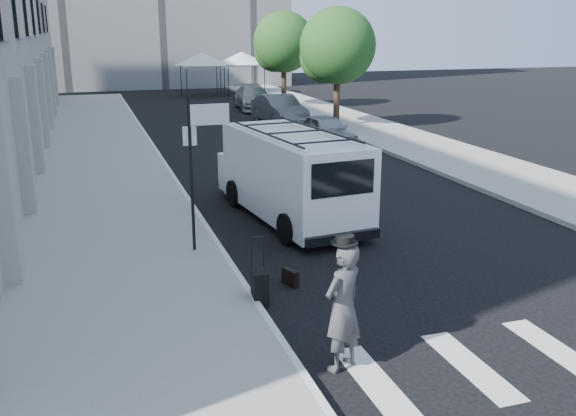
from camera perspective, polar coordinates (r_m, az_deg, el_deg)
ground at (r=12.61m, az=6.09°, el=-7.77°), size 120.00×120.00×0.00m
sidewalk_left at (r=27.01m, az=-16.39°, el=4.60°), size 4.50×48.00×0.15m
sidewalk_right at (r=33.86m, az=6.51°, el=7.30°), size 4.00×56.00×0.15m
sign_pole at (r=14.15m, az=-7.77°, el=6.01°), size 1.03×0.07×3.50m
tree_near at (r=33.07m, az=4.16°, el=13.94°), size 3.80×3.83×6.03m
tree_far at (r=41.56m, az=-0.58°, el=14.35°), size 3.80×3.83×6.03m
tent_left at (r=49.38m, az=-7.69°, el=12.98°), size 4.00×4.00×3.20m
tent_right at (r=50.53m, az=-4.13°, el=13.14°), size 4.00×4.00×3.20m
businessman at (r=9.68m, az=4.90°, el=-8.78°), size 0.88×0.78×2.01m
briefcase at (r=12.97m, az=0.19°, el=-6.18°), size 0.26×0.45×0.34m
suitcase at (r=12.10m, az=-2.53°, el=-7.03°), size 0.32×0.48×1.26m
cargo_van at (r=17.25m, az=0.12°, el=2.99°), size 2.70×6.33×2.32m
parked_car_a at (r=28.31m, az=3.40°, el=6.92°), size 1.89×4.02×1.33m
parked_car_b at (r=34.48m, az=-0.77°, el=8.73°), size 1.98×4.83×1.56m
parked_car_c at (r=40.92m, az=-3.09°, el=9.74°), size 2.41×5.12×1.44m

